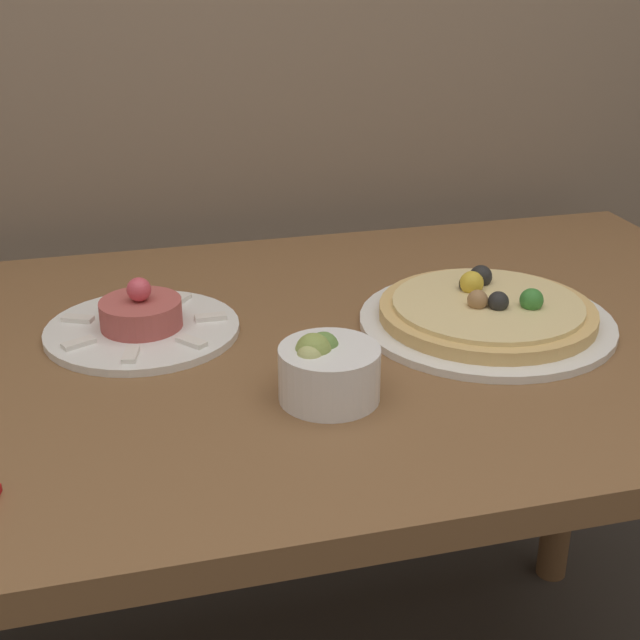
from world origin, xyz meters
name	(u,v)px	position (x,y,z in m)	size (l,w,h in m)	color
dining_table	(303,410)	(0.00, 0.39, 0.66)	(1.34, 0.79, 0.76)	brown
pizza_plate	(487,314)	(0.24, 0.38, 0.78)	(0.33, 0.33, 0.06)	white
tartare_plate	(142,323)	(-0.19, 0.46, 0.78)	(0.25, 0.25, 0.08)	white
small_bowl	(327,370)	(-0.01, 0.24, 0.80)	(0.11, 0.11, 0.08)	white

